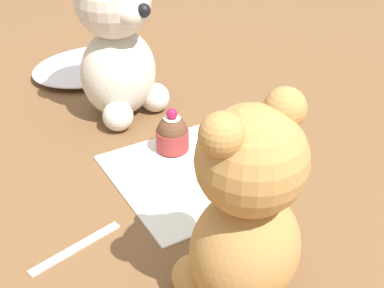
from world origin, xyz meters
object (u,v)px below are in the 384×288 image
Objects in this scene: teddy_bear_cream at (118,43)px; teddy_bear_tan at (245,213)px; cupcake_near_cream_bear at (172,134)px; teaspoon at (76,247)px; cupcake_near_tan_bear at (224,156)px.

teddy_bear_cream is 1.10× the size of teddy_bear_tan.
teaspoon is (-0.21, -0.13, -0.03)m from cupcake_near_cream_bear.
teddy_bear_cream reaches higher than cupcake_near_cream_bear.
cupcake_near_tan_bear is 0.25m from teaspoon.
teddy_bear_tan is (-0.05, -0.45, -0.01)m from teddy_bear_cream.
teddy_bear_tan is at bearing 117.09° from teaspoon.
teddy_bear_tan is at bearing -115.18° from teddy_bear_cream.
teddy_bear_tan is at bearing -103.78° from cupcake_near_cream_bear.
teddy_bear_tan is 0.25m from cupcake_near_tan_bear.
teddy_bear_cream is at bearing 103.13° from cupcake_near_tan_bear.
teaspoon is at bearing -169.97° from cupcake_near_tan_bear.
teddy_bear_cream is 0.27m from cupcake_near_tan_bear.
cupcake_near_tan_bear is at bearing -66.26° from cupcake_near_cream_bear.
cupcake_near_cream_bear is at bearing 113.74° from cupcake_near_tan_bear.
teddy_bear_tan reaches higher than teaspoon.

